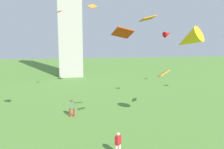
% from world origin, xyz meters
% --- Properties ---
extents(person_0, '(0.47, 0.44, 1.59)m').
position_xyz_m(person_0, '(-4.22, 12.26, 0.90)').
color(person_0, silver).
rests_on(person_0, ground_plane).
extents(person_2, '(0.55, 0.37, 1.82)m').
position_xyz_m(person_2, '(-6.70, 20.95, 1.03)').
color(person_2, red).
rests_on(person_2, ground_plane).
extents(kite_flying_0, '(1.43, 1.80, 1.02)m').
position_xyz_m(kite_flying_0, '(3.35, 21.01, 4.12)').
color(kite_flying_0, orange).
extents(kite_flying_1, '(1.62, 1.34, 0.91)m').
position_xyz_m(kite_flying_1, '(-2.83, 31.81, 12.83)').
color(kite_flying_1, '#C27B27').
extents(kite_flying_2, '(0.82, 1.00, 0.35)m').
position_xyz_m(kite_flying_2, '(-7.54, 29.66, 11.62)').
color(kite_flying_2, '#EC4623').
extents(kite_flying_3, '(1.86, 1.34, 0.91)m').
position_xyz_m(kite_flying_3, '(-2.72, 16.42, 8.20)').
color(kite_flying_3, '#BB330A').
extents(kite_flying_4, '(1.12, 1.23, 0.56)m').
position_xyz_m(kite_flying_4, '(14.09, 30.84, 9.88)').
color(kite_flying_4, '#C27C0C').
extents(kite_flying_5, '(2.45, 2.74, 2.13)m').
position_xyz_m(kite_flying_5, '(2.33, 14.95, 7.63)').
color(kite_flying_5, yellow).
extents(kite_flying_9, '(1.32, 1.02, 0.97)m').
position_xyz_m(kite_flying_9, '(5.19, 23.87, 8.59)').
color(kite_flying_9, red).
extents(kite_flying_10, '(1.04, 0.84, 0.44)m').
position_xyz_m(kite_flying_10, '(-2.06, 12.89, 8.94)').
color(kite_flying_10, '#C56905').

